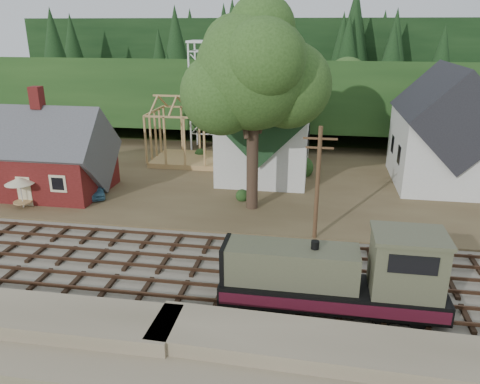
% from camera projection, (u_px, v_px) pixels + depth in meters
% --- Properties ---
extents(ground, '(140.00, 140.00, 0.00)m').
position_uv_depth(ground, '(196.00, 270.00, 28.34)').
color(ground, '#384C1E').
rests_on(ground, ground).
extents(embankment, '(64.00, 5.00, 1.60)m').
position_uv_depth(embankment, '(147.00, 364.00, 20.44)').
color(embankment, '#7F7259').
rests_on(embankment, ground).
extents(railroad_bed, '(64.00, 11.00, 0.16)m').
position_uv_depth(railroad_bed, '(196.00, 269.00, 28.31)').
color(railroad_bed, '#726B5B').
rests_on(railroad_bed, ground).
extents(village_flat, '(64.00, 26.00, 0.30)m').
position_uv_depth(village_flat, '(243.00, 178.00, 45.01)').
color(village_flat, brown).
rests_on(village_flat, ground).
extents(hillside, '(70.00, 28.96, 12.74)m').
position_uv_depth(hillside, '(269.00, 128.00, 67.35)').
color(hillside, '#1E3F19').
rests_on(hillside, ground).
extents(ridge, '(80.00, 20.00, 12.00)m').
position_uv_depth(ridge, '(279.00, 109.00, 82.21)').
color(ridge, black).
rests_on(ridge, ground).
extents(depot, '(10.80, 7.41, 9.00)m').
position_uv_depth(depot, '(46.00, 159.00, 39.95)').
color(depot, '#521512').
rests_on(depot, village_flat).
extents(church, '(8.40, 15.17, 13.00)m').
position_uv_depth(church, '(267.00, 123.00, 44.56)').
color(church, silver).
rests_on(church, village_flat).
extents(farmhouse, '(8.40, 10.80, 10.60)m').
position_uv_depth(farmhouse, '(444.00, 134.00, 41.57)').
color(farmhouse, silver).
rests_on(farmhouse, village_flat).
extents(timber_frame, '(8.20, 6.20, 6.99)m').
position_uv_depth(timber_frame, '(192.00, 134.00, 48.60)').
color(timber_frame, tan).
rests_on(timber_frame, village_flat).
extents(lattice_tower, '(3.20, 3.20, 12.12)m').
position_uv_depth(lattice_tower, '(204.00, 63.00, 51.89)').
color(lattice_tower, silver).
rests_on(lattice_tower, village_flat).
extents(big_tree, '(10.90, 8.40, 14.70)m').
position_uv_depth(big_tree, '(256.00, 80.00, 33.93)').
color(big_tree, '#38281E').
rests_on(big_tree, village_flat).
extents(telegraph_pole_near, '(2.20, 0.28, 8.00)m').
position_uv_depth(telegraph_pole_near, '(318.00, 183.00, 30.66)').
color(telegraph_pole_near, '#4C331E').
rests_on(telegraph_pole_near, ground).
extents(locomotive, '(11.14, 2.79, 4.48)m').
position_uv_depth(locomotive, '(340.00, 277.00, 23.59)').
color(locomotive, black).
rests_on(locomotive, railroad_bed).
extents(car_blue, '(2.70, 3.53, 1.12)m').
position_uv_depth(car_blue, '(96.00, 190.00, 39.45)').
color(car_blue, '#5595B6').
rests_on(car_blue, village_flat).
extents(car_green, '(3.71, 1.91, 1.16)m').
position_uv_depth(car_green, '(55.00, 176.00, 43.13)').
color(car_green, '#7BA673').
rests_on(car_green, village_flat).
extents(patio_set, '(2.24, 2.24, 2.49)m').
position_uv_depth(patio_set, '(19.00, 182.00, 36.56)').
color(patio_set, silver).
rests_on(patio_set, village_flat).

